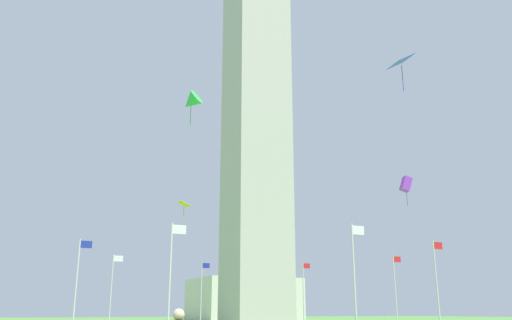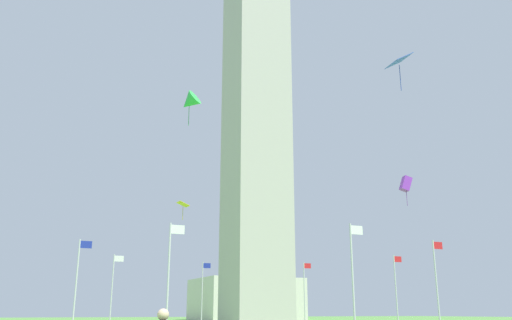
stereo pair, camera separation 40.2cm
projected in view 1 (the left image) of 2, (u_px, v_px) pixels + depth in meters
name	position (u px, v px, depth m)	size (l,w,h in m)	color
obelisk_monument	(256.00, 78.00, 58.91)	(5.83, 5.83, 53.00)	#B7B2A8
flagpole_n	(396.00, 287.00, 59.55)	(1.12, 0.14, 7.81)	silver
flagpole_ne	(304.00, 290.00, 68.14)	(1.12, 0.14, 7.81)	silver
flagpole_e	(202.00, 290.00, 67.77)	(1.12, 0.14, 7.81)	silver
flagpole_se	(112.00, 287.00, 58.67)	(1.12, 0.14, 7.81)	silver
flagpole_s	(77.00, 280.00, 46.17)	(1.12, 0.14, 7.81)	silver
flagpole_sw	(171.00, 273.00, 37.58)	(1.12, 0.14, 7.81)	silver
flagpole_w	(355.00, 273.00, 37.95)	(1.12, 0.14, 7.81)	silver
flagpole_nw	(437.00, 280.00, 47.05)	(1.12, 0.14, 7.81)	silver
kite_green_delta	(191.00, 102.00, 39.41)	(2.11, 2.14, 2.69)	green
kite_blue_diamond	(401.00, 62.00, 34.47)	(1.43, 1.59, 2.45)	blue
kite_purple_box	(406.00, 184.00, 48.87)	(1.26, 0.98, 2.76)	purple
kite_yellow_diamond	(184.00, 205.00, 43.50)	(0.92, 0.97, 1.47)	yellow
distant_building	(243.00, 299.00, 112.88)	(20.30, 17.57, 8.37)	beige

